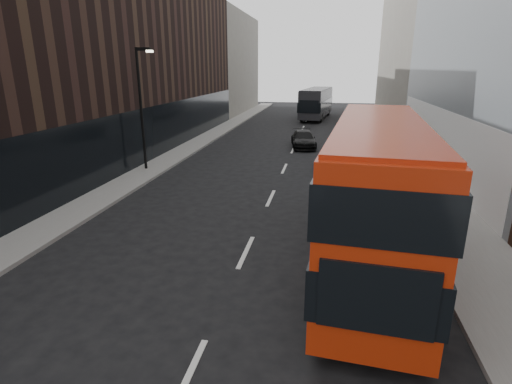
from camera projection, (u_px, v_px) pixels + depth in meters
The scene contains 11 objects.
sidewalk_right at pixel (397, 155), 28.41m from camera, with size 3.00×80.00×0.15m, color slate.
sidewalk_left at pixel (189, 148), 31.02m from camera, with size 2.00×80.00×0.15m, color slate.
building_victorian at pixel (416, 32), 42.73m from camera, with size 6.50×24.00×21.00m.
building_left_mid at pixel (166, 56), 34.24m from camera, with size 5.00×24.00×14.00m, color black.
building_left_far at pixel (228, 64), 55.05m from camera, with size 5.00×20.00×13.00m, color slate.
street_lamp at pixel (142, 101), 23.26m from camera, with size 1.06×0.22×7.00m.
red_bus at pixel (375, 186), 12.43m from camera, with size 3.66×11.49×4.57m.
grey_bus at pixel (316, 103), 49.02m from camera, with size 3.89×11.37×3.61m.
car_a at pixel (337, 160), 23.99m from camera, with size 1.77×4.40×1.50m, color black.
car_b at pixel (352, 151), 26.91m from camera, with size 1.49×4.28×1.41m, color #9A9EA2.
car_c at pixel (303, 139), 31.55m from camera, with size 1.80×4.44×1.29m, color black.
Camera 1 is at (2.55, -4.22, 6.07)m, focal length 28.00 mm.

